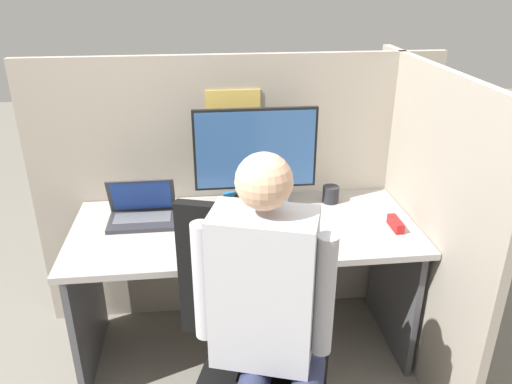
% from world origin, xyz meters
% --- Properties ---
extents(cubicle_panel_back, '(2.11, 0.05, 1.46)m').
position_xyz_m(cubicle_panel_back, '(-0.00, 0.73, 0.73)').
color(cubicle_panel_back, gray).
rests_on(cubicle_panel_back, ground).
extents(cubicle_panel_right, '(0.04, 1.34, 1.46)m').
position_xyz_m(cubicle_panel_right, '(0.83, 0.28, 0.73)').
color(cubicle_panel_right, gray).
rests_on(cubicle_panel_right, ground).
extents(desk, '(1.61, 0.70, 0.73)m').
position_xyz_m(desk, '(0.00, 0.35, 0.56)').
color(desk, '#9E9993').
rests_on(desk, ground).
extents(paper_box, '(0.31, 0.22, 0.05)m').
position_xyz_m(paper_box, '(0.07, 0.52, 0.75)').
color(paper_box, '#236BAD').
rests_on(paper_box, desk).
extents(monitor, '(0.59, 0.21, 0.46)m').
position_xyz_m(monitor, '(0.07, 0.52, 1.02)').
color(monitor, black).
rests_on(monitor, paper_box).
extents(laptop, '(0.31, 0.21, 0.21)m').
position_xyz_m(laptop, '(-0.48, 0.45, 0.77)').
color(laptop, '#2D2D33').
rests_on(laptop, desk).
extents(mouse, '(0.06, 0.04, 0.04)m').
position_xyz_m(mouse, '(-0.23, 0.27, 0.74)').
color(mouse, black).
rests_on(mouse, desk).
extents(stapler, '(0.04, 0.13, 0.05)m').
position_xyz_m(stapler, '(0.69, 0.25, 0.75)').
color(stapler, '#A31919').
rests_on(stapler, desk).
extents(carrot_toy, '(0.04, 0.13, 0.04)m').
position_xyz_m(carrot_toy, '(0.01, 0.13, 0.75)').
color(carrot_toy, orange).
rests_on(carrot_toy, desk).
extents(office_chair, '(0.58, 0.63, 1.05)m').
position_xyz_m(office_chair, '(-0.04, -0.24, 0.53)').
color(office_chair, black).
rests_on(office_chair, ground).
extents(person, '(0.46, 0.52, 1.33)m').
position_xyz_m(person, '(0.02, -0.40, 0.76)').
color(person, '#282D4C').
rests_on(person, ground).
extents(coffee_mug, '(0.08, 0.08, 0.09)m').
position_xyz_m(coffee_mug, '(0.47, 0.56, 0.77)').
color(coffee_mug, '#232328').
rests_on(coffee_mug, desk).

